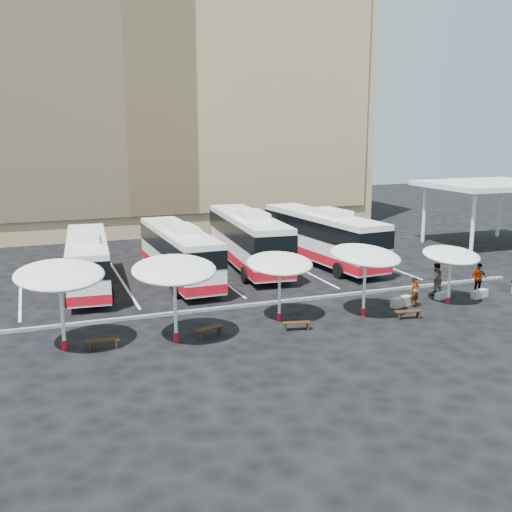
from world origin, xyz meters
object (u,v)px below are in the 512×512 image
object	(u,v)px
conc_bench_1	(443,295)
bus_3	(322,235)
passenger_1	(436,279)
bus_0	(87,260)
bus_1	(179,252)
wood_bench_2	(297,324)
passenger_2	(478,279)
wood_bench_1	(209,330)
wood_bench_3	(408,313)
conc_bench_0	(402,302)
sunshade_0	(60,275)
sunshade_4	(451,255)
sunshade_2	(280,264)
sunshade_3	(365,256)
bus_2	(248,238)
conc_bench_2	(479,294)
sunshade_1	(174,270)
passenger_0	(415,292)
wood_bench_0	(103,342)

from	to	relation	value
conc_bench_1	bus_3	bearing A→B (deg)	102.34
passenger_1	bus_0	bearing A→B (deg)	-19.41
bus_1	bus_3	size ratio (longest dim) A/B	0.91
wood_bench_2	passenger_2	world-z (taller)	passenger_2
wood_bench_2	wood_bench_1	bearing A→B (deg)	170.81
bus_3	wood_bench_3	bearing A→B (deg)	-102.66
bus_0	conc_bench_0	xyz separation A→B (m)	(15.54, -9.82, -1.52)
sunshade_0	sunshade_4	distance (m)	20.24
sunshade_2	passenger_2	bearing A→B (deg)	2.00
wood_bench_1	sunshade_3	bearing A→B (deg)	0.85
passenger_1	passenger_2	bearing A→B (deg)	172.23
sunshade_0	conc_bench_0	bearing A→B (deg)	1.27
bus_2	conc_bench_2	world-z (taller)	bus_2
sunshade_1	passenger_1	world-z (taller)	sunshade_1
wood_bench_2	conc_bench_0	distance (m)	7.18
conc_bench_0	bus_2	bearing A→B (deg)	111.42
sunshade_3	wood_bench_3	size ratio (longest dim) A/B	3.21
conc_bench_1	conc_bench_2	size ratio (longest dim) A/B	0.90
bus_2	conc_bench_2	distance (m)	15.52
bus_3	conc_bench_0	xyz separation A→B (m)	(-0.71, -10.99, -1.80)
passenger_0	wood_bench_1	bearing A→B (deg)	167.96
bus_0	passenger_0	distance (m)	19.07
bus_2	conc_bench_0	bearing A→B (deg)	-63.89
wood_bench_0	wood_bench_1	world-z (taller)	wood_bench_0
sunshade_0	sunshade_3	bearing A→B (deg)	-1.68
bus_3	conc_bench_2	xyz separation A→B (m)	(4.41, -11.17, -1.83)
passenger_2	sunshade_1	bearing A→B (deg)	-169.32
bus_1	wood_bench_0	bearing A→B (deg)	-120.80
passenger_2	bus_1	bearing A→B (deg)	154.90
conc_bench_0	passenger_0	xyz separation A→B (m)	(0.51, -0.44, 0.58)
sunshade_3	conc_bench_2	xyz separation A→B (m)	(7.99, 0.64, -2.96)
wood_bench_1	wood_bench_2	xyz separation A→B (m)	(4.15, -0.67, -0.01)
bus_0	wood_bench_3	distance (m)	18.82
wood_bench_0	conc_bench_0	distance (m)	16.00
sunshade_1	passenger_0	distance (m)	13.53
conc_bench_1	sunshade_3	bearing A→B (deg)	-168.30
bus_1	wood_bench_0	size ratio (longest dim) A/B	8.05
bus_1	wood_bench_3	xyz separation A→B (m)	(8.98, -11.78, -1.55)
bus_2	wood_bench_1	world-z (taller)	bus_2
wood_bench_1	passenger_0	distance (m)	11.68
bus_0	sunshade_3	size ratio (longest dim) A/B	2.39
wood_bench_1	wood_bench_3	size ratio (longest dim) A/B	0.97
sunshade_3	passenger_0	bearing A→B (deg)	6.47
sunshade_0	passenger_2	distance (m)	23.27
conc_bench_0	wood_bench_0	bearing A→B (deg)	-176.85
bus_2	passenger_0	xyz separation A→B (m)	(5.12, -12.20, -1.24)
bus_3	passenger_0	bearing A→B (deg)	-96.21
sunshade_1	wood_bench_0	distance (m)	4.40
bus_2	passenger_2	world-z (taller)	bus_2
sunshade_2	wood_bench_2	distance (m)	3.12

